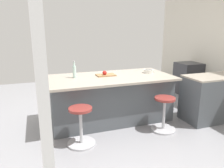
{
  "coord_description": "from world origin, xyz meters",
  "views": [
    {
      "loc": [
        1.35,
        3.75,
        1.77
      ],
      "look_at": [
        0.05,
        0.05,
        0.76
      ],
      "focal_mm": 34.53,
      "sensor_mm": 36.0,
      "label": 1
    }
  ],
  "objects_px": {
    "fruit_bowl": "(149,71)",
    "stool_middle": "(81,127)",
    "oven_range": "(188,78)",
    "apple_red": "(105,73)",
    "stool_by_window": "(164,115)",
    "kitchen_island": "(110,98)",
    "cutting_board": "(106,75)",
    "water_bottle": "(74,71)"
  },
  "relations": [
    {
      "from": "stool_middle",
      "to": "fruit_bowl",
      "type": "distance_m",
      "value": 1.88
    },
    {
      "from": "oven_range",
      "to": "stool_by_window",
      "type": "distance_m",
      "value": 2.56
    },
    {
      "from": "cutting_board",
      "to": "apple_red",
      "type": "bearing_deg",
      "value": 35.93
    },
    {
      "from": "kitchen_island",
      "to": "water_bottle",
      "type": "height_order",
      "value": "water_bottle"
    },
    {
      "from": "kitchen_island",
      "to": "stool_by_window",
      "type": "height_order",
      "value": "kitchen_island"
    },
    {
      "from": "apple_red",
      "to": "fruit_bowl",
      "type": "distance_m",
      "value": 0.94
    },
    {
      "from": "water_bottle",
      "to": "stool_middle",
      "type": "bearing_deg",
      "value": 85.03
    },
    {
      "from": "kitchen_island",
      "to": "apple_red",
      "type": "xyz_separation_m",
      "value": [
        0.1,
        -0.05,
        0.5
      ]
    },
    {
      "from": "kitchen_island",
      "to": "stool_middle",
      "type": "height_order",
      "value": "kitchen_island"
    },
    {
      "from": "oven_range",
      "to": "water_bottle",
      "type": "height_order",
      "value": "water_bottle"
    },
    {
      "from": "fruit_bowl",
      "to": "apple_red",
      "type": "bearing_deg",
      "value": -1.09
    },
    {
      "from": "cutting_board",
      "to": "water_bottle",
      "type": "height_order",
      "value": "water_bottle"
    },
    {
      "from": "stool_by_window",
      "to": "cutting_board",
      "type": "height_order",
      "value": "cutting_board"
    },
    {
      "from": "kitchen_island",
      "to": "stool_middle",
      "type": "bearing_deg",
      "value": 45.65
    },
    {
      "from": "stool_middle",
      "to": "apple_red",
      "type": "distance_m",
      "value": 1.22
    },
    {
      "from": "stool_middle",
      "to": "cutting_board",
      "type": "xyz_separation_m",
      "value": [
        -0.67,
        -0.83,
        0.61
      ]
    },
    {
      "from": "stool_middle",
      "to": "cutting_board",
      "type": "bearing_deg",
      "value": -129.13
    },
    {
      "from": "cutting_board",
      "to": "fruit_bowl",
      "type": "relative_size",
      "value": 1.79
    },
    {
      "from": "oven_range",
      "to": "apple_red",
      "type": "distance_m",
      "value": 2.92
    },
    {
      "from": "stool_by_window",
      "to": "fruit_bowl",
      "type": "xyz_separation_m",
      "value": [
        -0.1,
        -0.79,
        0.64
      ]
    },
    {
      "from": "oven_range",
      "to": "water_bottle",
      "type": "relative_size",
      "value": 2.75
    },
    {
      "from": "stool_middle",
      "to": "apple_red",
      "type": "relative_size",
      "value": 7.43
    },
    {
      "from": "oven_range",
      "to": "stool_middle",
      "type": "distance_m",
      "value": 3.78
    },
    {
      "from": "stool_middle",
      "to": "fruit_bowl",
      "type": "relative_size",
      "value": 3.04
    },
    {
      "from": "kitchen_island",
      "to": "water_bottle",
      "type": "distance_m",
      "value": 0.88
    },
    {
      "from": "stool_middle",
      "to": "apple_red",
      "type": "height_order",
      "value": "apple_red"
    },
    {
      "from": "kitchen_island",
      "to": "cutting_board",
      "type": "bearing_deg",
      "value": -46.82
    },
    {
      "from": "kitchen_island",
      "to": "fruit_bowl",
      "type": "bearing_deg",
      "value": -177.98
    },
    {
      "from": "stool_by_window",
      "to": "fruit_bowl",
      "type": "height_order",
      "value": "fruit_bowl"
    },
    {
      "from": "cutting_board",
      "to": "stool_by_window",
      "type": "bearing_deg",
      "value": 134.25
    },
    {
      "from": "oven_range",
      "to": "apple_red",
      "type": "bearing_deg",
      "value": 19.02
    },
    {
      "from": "cutting_board",
      "to": "oven_range",
      "type": "bearing_deg",
      "value": -161.21
    },
    {
      "from": "fruit_bowl",
      "to": "stool_middle",
      "type": "bearing_deg",
      "value": 26.51
    },
    {
      "from": "kitchen_island",
      "to": "fruit_bowl",
      "type": "distance_m",
      "value": 0.97
    },
    {
      "from": "apple_red",
      "to": "fruit_bowl",
      "type": "bearing_deg",
      "value": 178.91
    },
    {
      "from": "water_bottle",
      "to": "stool_by_window",
      "type": "bearing_deg",
      "value": 149.44
    },
    {
      "from": "oven_range",
      "to": "water_bottle",
      "type": "xyz_separation_m",
      "value": [
        3.28,
        0.91,
        0.58
      ]
    },
    {
      "from": "kitchen_island",
      "to": "apple_red",
      "type": "relative_size",
      "value": 28.42
    },
    {
      "from": "stool_by_window",
      "to": "kitchen_island",
      "type": "bearing_deg",
      "value": -45.65
    },
    {
      "from": "stool_by_window",
      "to": "stool_middle",
      "type": "relative_size",
      "value": 1.0
    },
    {
      "from": "kitchen_island",
      "to": "fruit_bowl",
      "type": "relative_size",
      "value": 11.6
    },
    {
      "from": "apple_red",
      "to": "water_bottle",
      "type": "xyz_separation_m",
      "value": [
        0.57,
        -0.03,
        0.06
      ]
    }
  ]
}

